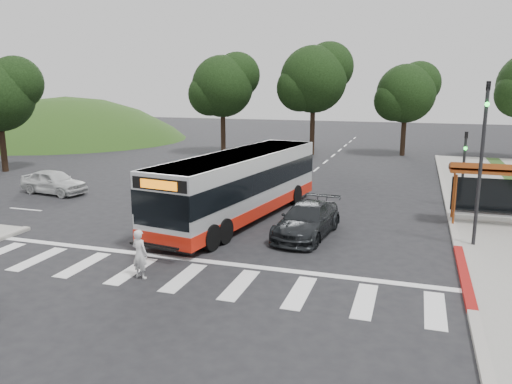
% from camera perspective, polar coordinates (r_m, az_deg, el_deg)
% --- Properties ---
extents(ground, '(140.00, 140.00, 0.00)m').
position_cam_1_polar(ground, '(21.54, -2.42, -5.02)').
color(ground, black).
rests_on(ground, ground).
extents(sidewalk_east, '(4.00, 40.00, 0.12)m').
position_cam_1_polar(sidewalk_east, '(28.27, 25.18, -1.89)').
color(sidewalk_east, gray).
rests_on(sidewalk_east, ground).
extents(curb_east, '(0.30, 40.00, 0.15)m').
position_cam_1_polar(curb_east, '(28.07, 21.14, -1.61)').
color(curb_east, '#9E9991').
rests_on(curb_east, ground).
extents(curb_east_red, '(0.32, 6.00, 0.15)m').
position_cam_1_polar(curb_east_red, '(18.49, 22.68, -8.71)').
color(curb_east_red, maroon).
rests_on(curb_east_red, ground).
extents(hillside_nw, '(44.00, 44.00, 10.00)m').
position_cam_1_polar(hillside_nw, '(63.28, -20.60, 5.65)').
color(hillside_nw, '#234215').
rests_on(hillside_nw, ground).
extents(crosswalk_ladder, '(18.00, 2.60, 0.01)m').
position_cam_1_polar(crosswalk_ladder, '(17.21, -8.27, -9.66)').
color(crosswalk_ladder, silver).
rests_on(crosswalk_ladder, ground).
extents(bus_shelter, '(4.20, 1.60, 2.86)m').
position_cam_1_polar(bus_shelter, '(24.99, 25.98, 1.69)').
color(bus_shelter, '#914118').
rests_on(bus_shelter, sidewalk_east).
extents(traffic_signal_ne_tall, '(0.18, 0.37, 6.50)m').
position_cam_1_polar(traffic_signal_ne_tall, '(21.07, 24.43, 4.30)').
color(traffic_signal_ne_tall, black).
rests_on(traffic_signal_ne_tall, ground).
extents(traffic_signal_ne_short, '(0.18, 0.37, 4.00)m').
position_cam_1_polar(traffic_signal_ne_short, '(28.16, 22.68, 3.30)').
color(traffic_signal_ne_short, black).
rests_on(traffic_signal_ne_short, ground).
extents(tree_north_a, '(6.60, 6.15, 10.17)m').
position_cam_1_polar(tree_north_a, '(46.26, 6.71, 12.80)').
color(tree_north_a, black).
rests_on(tree_north_a, ground).
extents(tree_north_b, '(5.72, 5.33, 8.43)m').
position_cam_1_polar(tree_north_b, '(47.37, 16.85, 10.83)').
color(tree_north_b, black).
rests_on(tree_north_b, ground).
extents(tree_north_c, '(6.16, 5.74, 9.30)m').
position_cam_1_polar(tree_north_c, '(46.60, -3.73, 12.08)').
color(tree_north_c, black).
rests_on(tree_north_c, ground).
extents(transit_bus, '(4.58, 12.56, 3.18)m').
position_cam_1_polar(transit_bus, '(23.85, -1.83, 0.62)').
color(transit_bus, silver).
rests_on(transit_bus, ground).
extents(pedestrian, '(0.70, 0.55, 1.69)m').
position_cam_1_polar(pedestrian, '(17.19, -13.14, -6.91)').
color(pedestrian, silver).
rests_on(pedestrian, ground).
extents(dark_sedan, '(2.48, 5.04, 1.41)m').
position_cam_1_polar(dark_sedan, '(21.44, 5.86, -3.20)').
color(dark_sedan, black).
rests_on(dark_sedan, ground).
extents(west_car_white, '(4.42, 2.29, 1.44)m').
position_cam_1_polar(west_car_white, '(31.93, -22.11, 1.09)').
color(west_car_white, silver).
rests_on(west_car_white, ground).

